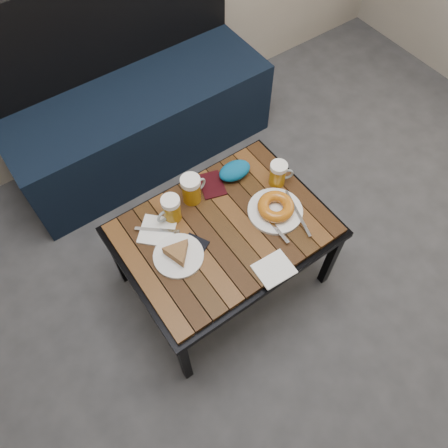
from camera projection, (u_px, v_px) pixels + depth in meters
ground at (351, 416)px, 1.81m from camera, size 4.00×4.00×0.00m
bench at (138, 116)px, 2.35m from camera, size 1.40×0.50×0.95m
cafe_table at (224, 233)px, 1.78m from camera, size 0.84×0.62×0.47m
beer_mug_left at (171, 209)px, 1.71m from camera, size 0.11×0.08×0.12m
beer_mug_centre at (192, 189)px, 1.76m from camera, size 0.12×0.09×0.13m
beer_mug_right at (278, 174)px, 1.81m from camera, size 0.11×0.09×0.12m
plate_pie at (178, 254)px, 1.65m from camera, size 0.19×0.19×0.05m
plate_bagel at (276, 209)px, 1.76m from camera, size 0.22×0.29×0.06m
napkin_left at (157, 231)px, 1.73m from camera, size 0.19×0.19×0.01m
napkin_right at (274, 269)px, 1.64m from camera, size 0.15×0.13×0.01m
passport_navy at (191, 250)px, 1.68m from camera, size 0.16×0.14×0.01m
passport_burgundy at (212, 185)px, 1.85m from camera, size 0.13×0.16×0.01m
knit_pouch at (235, 171)px, 1.85m from camera, size 0.15×0.10×0.06m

